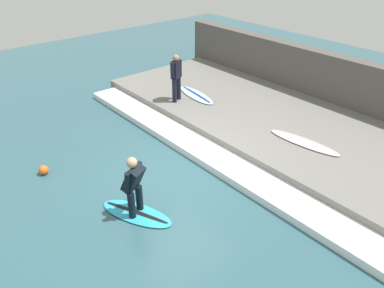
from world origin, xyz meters
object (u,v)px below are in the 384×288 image
marker_buoy (44,170)px  surfboard_riding (137,213)px  surfboard_spare (304,142)px  surfboard_waiting_near (196,95)px  surfer_waiting_near (176,75)px  surfer_riding (134,183)px

marker_buoy → surfboard_riding: bearing=-71.7°
surfboard_riding → surfboard_spare: (4.70, -0.86, 0.37)m
surfboard_waiting_near → marker_buoy: size_ratio=7.77×
surfboard_waiting_near → marker_buoy: (-5.54, -0.64, -0.28)m
surfer_waiting_near → surfboard_spare: bearing=-79.5°
surfer_riding → surfer_waiting_near: size_ratio=0.90×
surfboard_riding → surfer_waiting_near: size_ratio=1.16×
surfboard_spare → surfer_waiting_near: bearing=100.5°
surfboard_riding → surfer_riding: surfer_riding is taller
surfer_riding → surfer_waiting_near: 5.26m
surfboard_waiting_near → surfboard_spare: (0.07, -4.25, -0.00)m
surfboard_riding → surfboard_waiting_near: 5.75m
surfboard_riding → marker_buoy: 2.91m
surfer_riding → surfer_waiting_near: surfer_waiting_near is taller
surfer_riding → surfer_waiting_near: bearing=42.1°
surfboard_waiting_near → surfer_waiting_near: bearing=170.9°
surfer_riding → surfer_waiting_near: (3.89, 3.52, 0.41)m
surfboard_waiting_near → surfer_riding: bearing=-143.7°
surfboard_riding → surfboard_waiting_near: bearing=36.3°
surfboard_waiting_near → surfboard_riding: bearing=-143.7°
surfboard_riding → surfer_riding: (0.00, -0.00, 0.79)m
surfboard_spare → surfer_riding: bearing=169.7°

